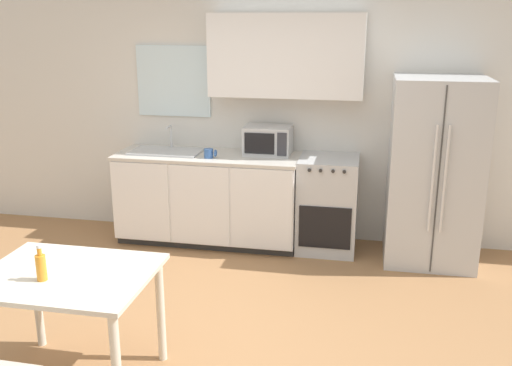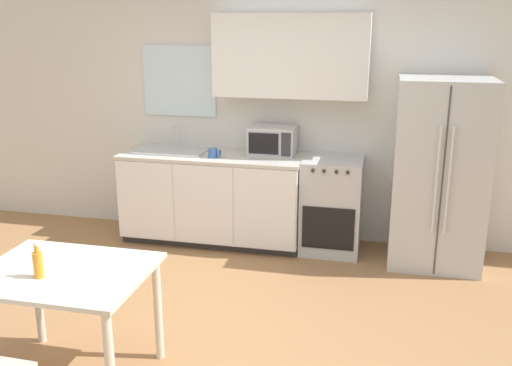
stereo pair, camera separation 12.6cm
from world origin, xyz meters
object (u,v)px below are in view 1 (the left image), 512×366
dining_table (68,290)px  microwave (268,140)px  oven_range (328,204)px  drink_bottle (41,266)px  refrigerator (434,172)px  coffee_mug (209,153)px

dining_table → microwave: bearing=73.5°
oven_range → drink_bottle: drink_bottle is taller
microwave → dining_table: microwave is taller
refrigerator → coffee_mug: (-2.13, -0.11, 0.10)m
refrigerator → coffee_mug: size_ratio=13.94×
oven_range → coffee_mug: bearing=-171.3°
microwave → coffee_mug: 0.61m
refrigerator → dining_table: size_ratio=1.69×
microwave → drink_bottle: bearing=-107.6°
oven_range → drink_bottle: size_ratio=4.22×
refrigerator → coffee_mug: bearing=-177.1°
refrigerator → microwave: (-1.60, 0.16, 0.20)m
refrigerator → coffee_mug: 2.14m
refrigerator → microwave: refrigerator is taller
oven_range → dining_table: 2.89m
oven_range → microwave: (-0.62, 0.09, 0.60)m
dining_table → drink_bottle: (-0.09, -0.12, 0.20)m
refrigerator → oven_range: bearing=176.0°
microwave → coffee_mug: size_ratio=3.69×
dining_table → oven_range: bearing=61.0°
drink_bottle → oven_range: bearing=60.6°
dining_table → refrigerator: bearing=46.0°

